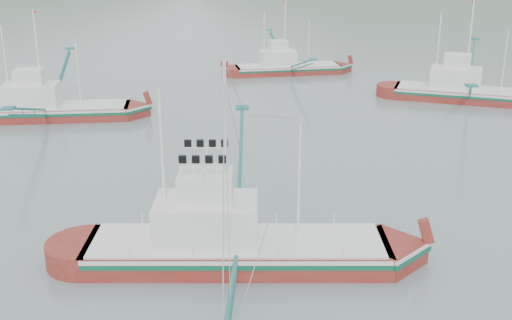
{
  "coord_description": "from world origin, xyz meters",
  "views": [
    {
      "loc": [
        -0.95,
        -34.11,
        17.13
      ],
      "look_at": [
        0.0,
        6.0,
        3.2
      ],
      "focal_mm": 45.0,
      "sensor_mm": 36.0,
      "label": 1
    }
  ],
  "objects_px": {
    "bg_boat_left": "(46,103)",
    "bg_boat_far": "(287,62)",
    "main_boat": "(232,234)",
    "bg_boat_right": "(469,80)"
  },
  "relations": [
    {
      "from": "main_boat",
      "to": "bg_boat_left",
      "type": "xyz_separation_m",
      "value": [
        -18.85,
        30.64,
        -0.17
      ]
    },
    {
      "from": "main_boat",
      "to": "bg_boat_right",
      "type": "bearing_deg",
      "value": 56.54
    },
    {
      "from": "bg_boat_left",
      "to": "bg_boat_right",
      "type": "xyz_separation_m",
      "value": [
        44.5,
        6.29,
        0.73
      ]
    },
    {
      "from": "bg_boat_right",
      "to": "main_boat",
      "type": "bearing_deg",
      "value": -105.08
    },
    {
      "from": "bg_boat_left",
      "to": "bg_boat_right",
      "type": "distance_m",
      "value": 44.95
    },
    {
      "from": "bg_boat_left",
      "to": "bg_boat_right",
      "type": "bearing_deg",
      "value": 3.23
    },
    {
      "from": "bg_boat_right",
      "to": "bg_boat_left",
      "type": "bearing_deg",
      "value": -152.24
    },
    {
      "from": "bg_boat_right",
      "to": "bg_boat_far",
      "type": "bearing_deg",
      "value": 160.5
    },
    {
      "from": "main_boat",
      "to": "bg_boat_right",
      "type": "distance_m",
      "value": 44.97
    },
    {
      "from": "bg_boat_left",
      "to": "bg_boat_far",
      "type": "height_order",
      "value": "bg_boat_left"
    }
  ]
}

